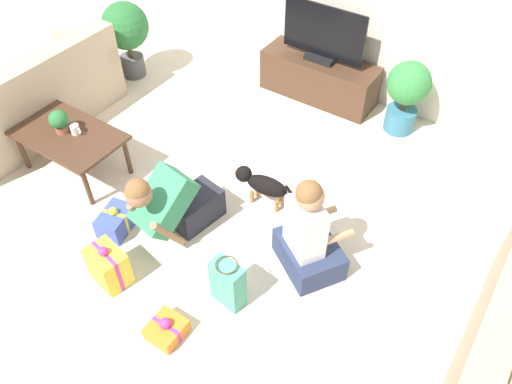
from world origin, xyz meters
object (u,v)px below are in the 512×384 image
(person_sitting, at_px, (308,237))
(gift_box_b, at_px, (167,329))
(potted_plant_corner_left, at_px, (126,31))
(tabletop_plant, at_px, (59,121))
(tv_console, at_px, (319,78))
(tv, at_px, (323,37))
(mug, at_px, (75,129))
(coffee_table, at_px, (69,138))
(gift_box_a, at_px, (108,266))
(person_kneeling, at_px, (173,203))
(sofa_left, at_px, (26,104))
(gift_box_c, at_px, (116,221))
(gift_bag_a, at_px, (228,283))
(dog, at_px, (261,184))
(potted_plant_back_right, at_px, (407,92))

(person_sitting, relative_size, gift_box_b, 3.68)
(potted_plant_corner_left, height_order, tabletop_plant, potted_plant_corner_left)
(tv_console, xyz_separation_m, tabletop_plant, (-1.35, -2.34, 0.33))
(tv, bearing_deg, mug, -118.22)
(coffee_table, relative_size, potted_plant_corner_left, 1.13)
(gift_box_a, height_order, gift_box_b, gift_box_a)
(person_kneeling, bearing_deg, sofa_left, -177.43)
(gift_box_c, height_order, gift_bag_a, gift_bag_a)
(mug, bearing_deg, tv, 61.78)
(potted_plant_corner_left, xyz_separation_m, dog, (2.39, -0.89, -0.34))
(person_sitting, bearing_deg, coffee_table, 38.60)
(tv, bearing_deg, person_sitting, -63.38)
(sofa_left, bearing_deg, tabletop_plant, 76.66)
(gift_box_a, distance_m, mug, 1.38)
(tv, relative_size, tabletop_plant, 4.09)
(coffee_table, relative_size, gift_box_a, 2.56)
(person_sitting, height_order, mug, person_sitting)
(potted_plant_back_right, height_order, dog, potted_plant_back_right)
(dog, height_order, mug, mug)
(mug, bearing_deg, person_kneeling, -5.62)
(gift_bag_a, bearing_deg, dog, 110.12)
(sofa_left, bearing_deg, potted_plant_back_right, 123.63)
(tabletop_plant, bearing_deg, dog, 19.96)
(sofa_left, bearing_deg, tv_console, 134.74)
(sofa_left, distance_m, tv_console, 3.05)
(person_sitting, xyz_separation_m, gift_box_c, (-1.50, -0.57, -0.24))
(coffee_table, distance_m, gift_box_a, 1.39)
(tabletop_plant, bearing_deg, coffee_table, 4.92)
(gift_box_c, bearing_deg, tv, 80.45)
(tv_console, xyz_separation_m, gift_bag_a, (0.74, -2.70, -0.02))
(coffee_table, distance_m, gift_box_b, 2.04)
(person_kneeling, bearing_deg, gift_box_a, -90.82)
(potted_plant_back_right, xyz_separation_m, gift_bag_a, (-0.25, -2.65, -0.24))
(coffee_table, xyz_separation_m, gift_box_b, (1.83, -0.84, -0.32))
(potted_plant_back_right, relative_size, mug, 6.37)
(sofa_left, xyz_separation_m, potted_plant_corner_left, (0.15, 1.33, 0.25))
(person_kneeling, xyz_separation_m, gift_box_c, (-0.44, -0.26, -0.25))
(gift_bag_a, distance_m, mug, 2.03)
(potted_plant_corner_left, distance_m, person_sitting, 3.33)
(gift_box_a, bearing_deg, gift_box_c, 129.89)
(person_sitting, height_order, gift_box_b, person_sitting)
(coffee_table, bearing_deg, tv, 61.10)
(coffee_table, bearing_deg, gift_box_a, -31.82)
(person_sitting, bearing_deg, dog, 3.14)
(potted_plant_corner_left, height_order, dog, potted_plant_corner_left)
(gift_box_b, bearing_deg, tabletop_plant, 156.08)
(person_kneeling, xyz_separation_m, dog, (0.38, 0.69, -0.14))
(sofa_left, distance_m, potted_plant_back_right, 3.79)
(dog, height_order, gift_bag_a, gift_bag_a)
(potted_plant_back_right, bearing_deg, tv_console, 177.09)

